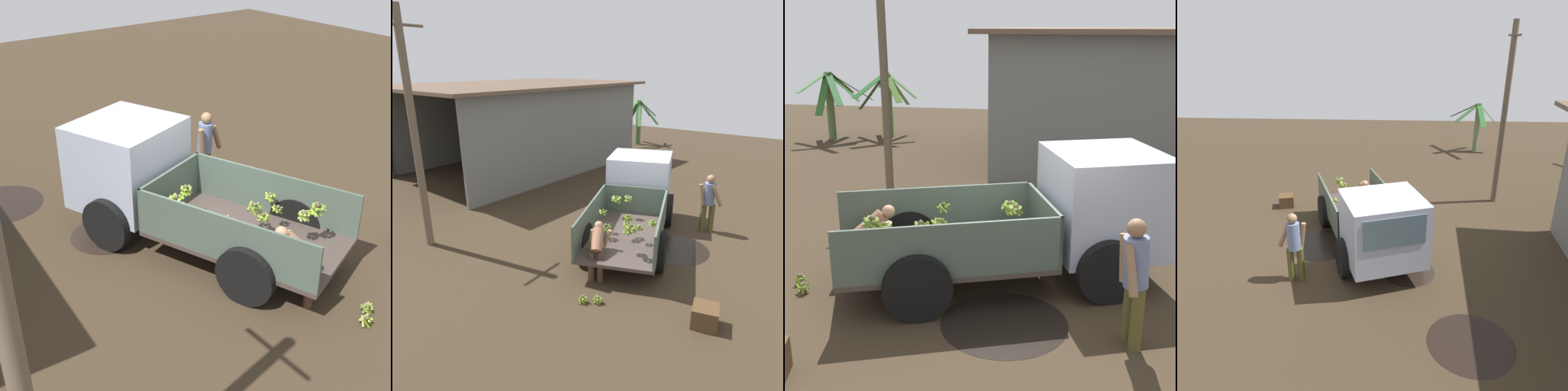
% 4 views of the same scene
% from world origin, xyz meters
% --- Properties ---
extents(ground, '(36.00, 36.00, 0.00)m').
position_xyz_m(ground, '(0.00, 0.00, 0.00)').
color(ground, '#392C1D').
extents(mud_patch_0, '(1.33, 1.33, 0.01)m').
position_xyz_m(mud_patch_0, '(0.85, 1.25, 0.00)').
color(mud_patch_0, black).
rests_on(mud_patch_0, ground).
extents(mud_patch_2, '(1.75, 1.75, 0.01)m').
position_xyz_m(mud_patch_2, '(-0.34, -1.19, 0.00)').
color(mud_patch_2, black).
rests_on(mud_patch_2, ground).
extents(cargo_truck, '(5.26, 3.35, 2.05)m').
position_xyz_m(cargo_truck, '(0.51, 0.44, 1.09)').
color(cargo_truck, '#433832').
rests_on(cargo_truck, ground).
extents(utility_pole, '(1.22, 0.19, 5.92)m').
position_xyz_m(utility_pole, '(-3.81, 4.41, 3.03)').
color(utility_pole, brown).
rests_on(utility_pole, ground).
extents(banana_palm_3, '(2.22, 2.52, 2.27)m').
position_xyz_m(banana_palm_3, '(-6.04, 11.00, 1.21)').
color(banana_palm_3, '#56803C').
rests_on(banana_palm_3, ground).
extents(banana_palm_4, '(2.48, 2.67, 2.33)m').
position_xyz_m(banana_palm_4, '(-7.80, 10.19, 1.33)').
color(banana_palm_4, '#576F41').
rests_on(banana_palm_4, ground).
extents(person_foreground_visitor, '(0.43, 0.71, 1.71)m').
position_xyz_m(person_foreground_visitor, '(1.29, -1.45, 0.95)').
color(person_foreground_visitor, '#4E4A21').
rests_on(person_foreground_visitor, ground).
extents(person_worker_loading, '(0.76, 0.66, 1.22)m').
position_xyz_m(person_worker_loading, '(-2.59, -0.20, 0.73)').
color(person_worker_loading, '#4C3125').
rests_on(person_worker_loading, ground).
extents(banana_bunch_on_ground_0, '(0.21, 0.20, 0.17)m').
position_xyz_m(banana_bunch_on_ground_0, '(-3.47, -0.81, 0.09)').
color(banana_bunch_on_ground_0, brown).
rests_on(banana_bunch_on_ground_0, ground).
extents(banana_bunch_on_ground_1, '(0.19, 0.20, 0.18)m').
position_xyz_m(banana_bunch_on_ground_1, '(-3.64, -0.56, 0.10)').
color(banana_bunch_on_ground_1, brown).
rests_on(banana_bunch_on_ground_1, ground).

